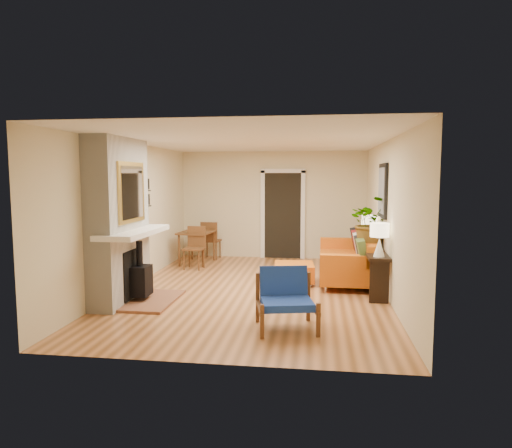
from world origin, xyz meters
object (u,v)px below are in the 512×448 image
at_px(ottoman, 294,272).
at_px(lamp_near, 379,236).
at_px(sofa, 351,259).
at_px(blue_chair, 285,295).
at_px(dining_table, 200,238).
at_px(lamp_far, 369,226).
at_px(houseplant, 372,222).
at_px(console_table, 373,258).

relative_size(ottoman, lamp_near, 1.45).
bearing_deg(lamp_near, ottoman, 142.43).
xyz_separation_m(sofa, blue_chair, (-1.06, -2.95, 0.02)).
relative_size(dining_table, lamp_near, 3.17).
bearing_deg(lamp_far, dining_table, 161.00).
height_order(blue_chair, lamp_near, lamp_near).
distance_m(blue_chair, houseplant, 2.86).
relative_size(console_table, lamp_near, 3.43).
bearing_deg(lamp_near, lamp_far, 90.00).
distance_m(sofa, houseplant, 1.02).
distance_m(blue_chair, lamp_near, 2.10).
bearing_deg(houseplant, lamp_far, 88.92).
bearing_deg(console_table, lamp_far, 90.00).
height_order(sofa, lamp_far, lamp_far).
xyz_separation_m(lamp_near, houseplant, (-0.01, 0.95, 0.13)).
relative_size(lamp_near, lamp_far, 1.00).
bearing_deg(houseplant, console_table, -87.47).
height_order(dining_table, lamp_near, lamp_near).
bearing_deg(dining_table, blue_chair, -61.60).
height_order(lamp_near, lamp_far, same).
xyz_separation_m(lamp_near, lamp_far, (0.00, 1.48, 0.00)).
bearing_deg(lamp_near, blue_chair, -133.92).
bearing_deg(lamp_far, houseplant, -91.08).
bearing_deg(lamp_near, console_table, 90.00).
bearing_deg(lamp_near, sofa, 102.30).
xyz_separation_m(sofa, ottoman, (-1.07, -0.43, -0.19)).
distance_m(ottoman, console_table, 1.49).
xyz_separation_m(sofa, lamp_near, (0.33, -1.51, 0.66)).
xyz_separation_m(console_table, houseplant, (-0.01, 0.23, 0.61)).
xyz_separation_m(blue_chair, lamp_near, (1.39, 1.44, 0.64)).
relative_size(dining_table, console_table, 0.93).
xyz_separation_m(ottoman, lamp_near, (1.40, -1.08, 0.85)).
bearing_deg(ottoman, houseplant, -5.36).
height_order(lamp_near, houseplant, houseplant).
bearing_deg(houseplant, dining_table, 153.84).
height_order(blue_chair, console_table, blue_chair).
height_order(dining_table, console_table, dining_table).
bearing_deg(blue_chair, sofa, 70.26).
relative_size(lamp_near, houseplant, 0.58).
relative_size(ottoman, lamp_far, 1.45).
bearing_deg(ottoman, lamp_far, 15.94).
xyz_separation_m(ottoman, houseplant, (1.39, -0.13, 0.98)).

